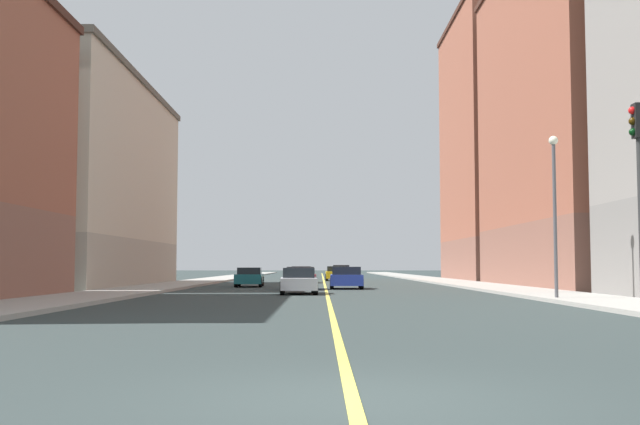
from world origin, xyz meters
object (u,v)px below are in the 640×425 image
car_yellow (334,274)px  car_red (298,278)px  building_left_far (507,147)px  car_maroon (339,272)px  car_silver (296,281)px  car_blue (344,278)px  traffic_light_left_near (637,178)px  car_orange (299,275)px  car_teal (247,277)px  building_right_midblock (65,183)px  building_left_mid (590,116)px  street_lamp_left_near (552,198)px

car_yellow → car_red: bearing=-95.9°
car_yellow → car_red: (-2.56, -24.85, -0.01)m
car_yellow → building_left_far: bearing=0.5°
car_yellow → car_maroon: (0.64, 6.93, 0.04)m
car_silver → car_blue: bearing=72.0°
car_maroon → building_left_far: bearing=-23.9°
traffic_light_left_near → car_orange: size_ratio=1.24×
building_left_far → car_teal: building_left_far is taller
building_left_far → car_teal: size_ratio=5.43×
car_red → traffic_light_left_near: bearing=-69.6°
building_right_midblock → car_red: (15.59, -5.81, -6.19)m
building_left_mid → car_yellow: size_ratio=5.32×
building_left_far → street_lamp_left_near: (-8.18, -39.61, -8.14)m
car_maroon → car_orange: bearing=-103.6°
building_left_far → car_orange: (-18.89, -8.03, -11.54)m
building_left_mid → building_right_midblock: 34.39m
building_right_midblock → traffic_light_left_near: bearing=-51.1°
car_yellow → building_right_midblock: bearing=-133.6°
car_yellow → car_orange: 8.42m
building_left_mid → car_silver: 23.52m
street_lamp_left_near → car_orange: street_lamp_left_near is taller
car_blue → car_orange: size_ratio=0.95×
car_silver → traffic_light_left_near: bearing=-63.1°
car_teal → car_blue: (6.18, -4.40, 0.03)m
street_lamp_left_near → car_blue: size_ratio=1.49×
car_red → car_blue: 2.98m
car_silver → car_yellow: bearing=85.5°
traffic_light_left_near → building_right_midblock: bearing=128.9°
building_right_midblock → car_orange: bearing=36.3°
building_right_midblock → car_yellow: (18.15, 19.05, -6.19)m
car_teal → car_maroon: car_maroon is taller
car_silver → car_orange: size_ratio=0.99×
car_silver → car_maroon: bearing=85.3°
building_right_midblock → car_orange: (15.20, 11.17, -6.18)m
building_left_mid → car_maroon: bearing=118.5°
car_silver → car_orange: car_orange is taller
car_orange → building_right_midblock: bearing=-143.7°
car_blue → car_red: bearing=-154.7°
street_lamp_left_near → car_yellow: (-7.76, 39.46, -3.40)m
street_lamp_left_near → car_red: (-10.32, 14.61, -3.41)m
building_right_midblock → car_silver: bearing=-38.9°
car_maroon → building_left_mid: bearing=-61.5°
building_left_far → car_red: 33.18m
car_teal → car_silver: 12.98m
street_lamp_left_near → car_silver: (-10.26, 7.80, -3.43)m
street_lamp_left_near → car_blue: street_lamp_left_near is taller
building_left_mid → car_yellow: building_left_mid is taller
building_right_midblock → car_maroon: building_right_midblock is taller
building_left_mid → car_orange: (-18.89, 13.36, -10.20)m
car_silver → car_maroon: 38.72m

